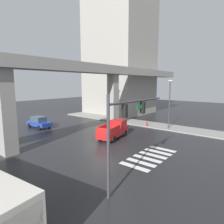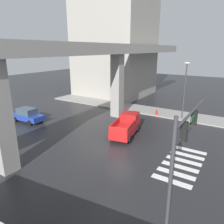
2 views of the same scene
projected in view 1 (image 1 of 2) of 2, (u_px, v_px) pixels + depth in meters
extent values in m
plane|color=#232326|center=(104.00, 145.00, 21.47)|extent=(120.00, 120.00, 0.00)
cube|color=silver|center=(134.00, 167.00, 15.83)|extent=(0.55, 2.80, 0.01)
cube|color=silver|center=(141.00, 162.00, 16.68)|extent=(0.55, 2.80, 0.01)
cube|color=silver|center=(147.00, 159.00, 17.52)|extent=(0.55, 2.80, 0.01)
cube|color=silver|center=(153.00, 155.00, 18.37)|extent=(0.55, 2.80, 0.01)
cube|color=silver|center=(158.00, 152.00, 19.21)|extent=(0.55, 2.80, 0.01)
cube|color=silver|center=(163.00, 149.00, 20.06)|extent=(0.55, 2.80, 0.01)
cube|color=gray|center=(72.00, 67.00, 23.39)|extent=(58.32, 2.41, 1.20)
cube|color=gray|center=(6.00, 113.00, 17.96)|extent=(1.30, 1.30, 8.17)
cube|color=gray|center=(113.00, 101.00, 30.21)|extent=(1.30, 1.30, 8.17)
cube|color=gray|center=(120.00, 50.00, 43.43)|extent=(12.11, 12.73, 28.31)
cube|color=gray|center=(145.00, 124.00, 32.33)|extent=(4.00, 36.00, 0.15)
cube|color=red|center=(113.00, 132.00, 23.96)|extent=(5.37, 2.85, 0.80)
cube|color=red|center=(118.00, 123.00, 25.10)|extent=(2.01, 2.04, 0.90)
cube|color=#3F5160|center=(120.00, 123.00, 25.51)|extent=(0.42, 1.66, 0.77)
cube|color=red|center=(102.00, 128.00, 23.25)|extent=(2.62, 0.61, 0.60)
cube|color=red|center=(115.00, 129.00, 22.44)|extent=(2.62, 0.61, 0.60)
cube|color=red|center=(103.00, 131.00, 21.67)|extent=(0.44, 1.73, 0.60)
cylinder|color=black|center=(112.00, 132.00, 25.81)|extent=(0.80, 0.42, 0.76)
cylinder|color=black|center=(125.00, 133.00, 24.98)|extent=(0.80, 0.42, 0.76)
cylinder|color=black|center=(100.00, 137.00, 23.05)|extent=(0.80, 0.42, 0.76)
cylinder|color=black|center=(114.00, 139.00, 22.21)|extent=(0.80, 0.42, 0.76)
cube|color=#1E3899|center=(39.00, 124.00, 29.69)|extent=(1.89, 4.35, 0.64)
cube|color=#384756|center=(39.00, 119.00, 29.65)|extent=(1.56, 2.28, 0.76)
cylinder|color=black|center=(49.00, 126.00, 29.62)|extent=(0.26, 0.65, 0.64)
cylinder|color=black|center=(39.00, 128.00, 28.26)|extent=(0.26, 0.65, 0.64)
cylinder|color=black|center=(39.00, 124.00, 31.21)|extent=(0.26, 0.65, 0.64)
cylinder|color=black|center=(29.00, 125.00, 29.86)|extent=(0.26, 0.65, 0.64)
cylinder|color=#38383D|center=(108.00, 148.00, 11.06)|extent=(0.18, 0.18, 6.20)
cylinder|color=#38383D|center=(138.00, 101.00, 13.15)|extent=(6.40, 0.14, 0.14)
cube|color=black|center=(125.00, 111.00, 11.99)|extent=(0.24, 0.32, 0.84)
sphere|color=red|center=(125.00, 107.00, 11.95)|extent=(0.17, 0.17, 0.17)
cube|color=black|center=(143.00, 108.00, 13.68)|extent=(0.24, 0.32, 0.84)
sphere|color=red|center=(143.00, 104.00, 13.65)|extent=(0.17, 0.17, 0.17)
cube|color=#19722D|center=(141.00, 107.00, 13.53)|extent=(1.10, 0.04, 0.28)
cylinder|color=#38383D|center=(169.00, 106.00, 28.01)|extent=(0.16, 0.16, 7.00)
ellipsoid|color=beige|center=(170.00, 81.00, 27.47)|extent=(0.44, 0.70, 0.24)
cylinder|color=#38383D|center=(111.00, 102.00, 34.76)|extent=(0.16, 0.16, 7.00)
ellipsoid|color=beige|center=(111.00, 81.00, 34.22)|extent=(0.44, 0.70, 0.24)
cylinder|color=red|center=(147.00, 125.00, 30.24)|extent=(0.24, 0.24, 0.70)
sphere|color=red|center=(147.00, 122.00, 30.18)|extent=(0.22, 0.22, 0.22)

